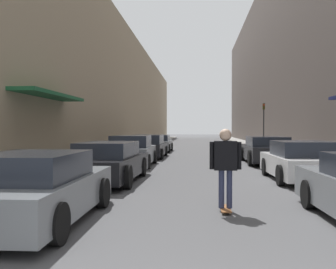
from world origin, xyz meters
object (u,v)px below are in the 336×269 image
(parked_car_left_1, at_px, (109,162))
(parked_car_right_1, at_px, (301,162))
(parked_car_left_4, at_px, (158,143))
(traffic_light, at_px, (264,121))
(parked_car_left_2, at_px, (132,151))
(parked_car_left_3, at_px, (148,147))
(parked_car_right_2, at_px, (266,150))
(parked_car_left_0, at_px, (35,189))
(skateboarder, at_px, (225,161))

(parked_car_left_1, xyz_separation_m, parked_car_right_1, (6.16, 0.79, -0.00))
(parked_car_left_4, relative_size, traffic_light, 1.22)
(parked_car_left_1, distance_m, parked_car_left_2, 5.04)
(parked_car_right_1, height_order, traffic_light, traffic_light)
(parked_car_left_3, bearing_deg, parked_car_right_2, -26.60)
(parked_car_left_4, relative_size, parked_car_right_1, 1.03)
(parked_car_left_2, distance_m, parked_car_right_1, 7.63)
(parked_car_left_2, bearing_deg, parked_car_left_0, -89.65)
(skateboarder, bearing_deg, parked_car_left_4, 100.05)
(parked_car_left_3, relative_size, parked_car_right_1, 1.10)
(parked_car_left_4, height_order, traffic_light, traffic_light)
(parked_car_left_4, relative_size, parked_car_right_2, 0.88)
(parked_car_left_1, relative_size, traffic_light, 1.35)
(parked_car_right_1, bearing_deg, skateboarder, -120.47)
(parked_car_left_2, xyz_separation_m, parked_car_left_3, (0.12, 4.81, -0.02))
(parked_car_left_0, height_order, traffic_light, traffic_light)
(parked_car_left_1, xyz_separation_m, parked_car_left_2, (-0.18, 5.03, 0.03))
(parked_car_left_3, bearing_deg, parked_car_left_4, 89.89)
(parked_car_left_4, height_order, parked_car_right_2, parked_car_right_2)
(parked_car_right_2, bearing_deg, traffic_light, 80.90)
(parked_car_left_2, height_order, parked_car_right_1, parked_car_left_2)
(parked_car_left_1, relative_size, parked_car_left_4, 1.11)
(parked_car_left_1, bearing_deg, parked_car_left_2, 92.08)
(parked_car_left_1, height_order, parked_car_left_2, parked_car_left_2)
(parked_car_left_2, distance_m, traffic_light, 14.19)
(parked_car_left_2, bearing_deg, traffic_light, 56.01)
(parked_car_left_0, distance_m, parked_car_left_2, 10.18)
(parked_car_left_1, distance_m, parked_car_left_3, 9.84)
(parked_car_right_2, bearing_deg, parked_car_left_0, -117.62)
(parked_car_left_1, relative_size, parked_car_right_1, 1.14)
(parked_car_left_4, bearing_deg, parked_car_left_0, -90.18)
(parked_car_left_2, distance_m, parked_car_left_4, 10.32)
(parked_car_left_2, height_order, parked_car_right_2, parked_car_left_2)
(parked_car_left_0, height_order, parked_car_right_1, parked_car_right_1)
(parked_car_left_0, relative_size, parked_car_left_4, 1.01)
(parked_car_left_1, height_order, parked_car_left_3, parked_car_left_3)
(parked_car_left_2, bearing_deg, parked_car_left_4, 89.29)
(parked_car_left_0, xyz_separation_m, parked_car_right_2, (6.22, 11.89, 0.03))
(parked_car_left_4, distance_m, traffic_light, 8.05)
(parked_car_left_2, height_order, skateboarder, skateboarder)
(parked_car_left_2, distance_m, parked_car_right_2, 6.52)
(parked_car_right_2, height_order, traffic_light, traffic_light)
(parked_car_left_0, distance_m, parked_car_left_4, 20.49)
(parked_car_left_1, relative_size, parked_car_left_3, 1.04)
(parked_car_left_4, height_order, skateboarder, skateboarder)
(parked_car_left_4, distance_m, parked_car_right_1, 15.83)
(parked_car_left_0, bearing_deg, traffic_light, 70.32)
(parked_car_left_2, bearing_deg, parked_car_right_2, 15.30)
(parked_car_left_3, distance_m, parked_car_left_4, 5.51)
(parked_car_left_0, relative_size, parked_car_right_2, 0.89)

